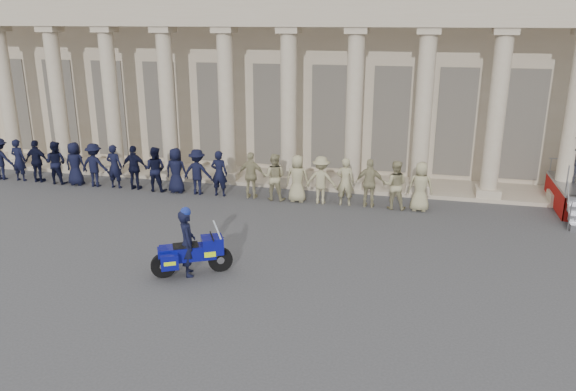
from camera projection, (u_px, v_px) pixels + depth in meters
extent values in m
plane|color=#3B3B3D|center=(266.00, 269.00, 15.47)|extent=(90.00, 90.00, 0.00)
cube|color=tan|center=(347.00, 62.00, 28.00)|extent=(40.00, 10.00, 9.00)
cube|color=tan|center=(323.00, 181.00, 23.59)|extent=(40.00, 2.60, 0.15)
cube|color=tan|center=(323.00, 13.00, 20.83)|extent=(35.80, 1.00, 1.00)
cube|color=tan|center=(17.00, 160.00, 26.02)|extent=(0.90, 0.90, 0.30)
cylinder|color=tan|center=(7.00, 96.00, 25.13)|extent=(0.64, 0.64, 5.60)
cube|color=tan|center=(66.00, 164.00, 25.43)|extent=(0.90, 0.90, 0.30)
cylinder|color=tan|center=(58.00, 98.00, 24.54)|extent=(0.64, 0.64, 5.60)
cube|color=tan|center=(49.00, 29.00, 23.66)|extent=(0.85, 0.85, 0.24)
cube|color=tan|center=(118.00, 167.00, 24.84)|extent=(0.90, 0.90, 0.30)
cylinder|color=tan|center=(111.00, 100.00, 23.96)|extent=(0.64, 0.64, 5.60)
cube|color=tan|center=(105.00, 29.00, 23.08)|extent=(0.85, 0.85, 0.24)
cube|color=tan|center=(172.00, 171.00, 24.26)|extent=(0.90, 0.90, 0.30)
cylinder|color=tan|center=(168.00, 102.00, 23.37)|extent=(0.64, 0.64, 5.60)
cube|color=tan|center=(163.00, 29.00, 22.49)|extent=(0.85, 0.85, 0.24)
cube|color=tan|center=(229.00, 175.00, 23.67)|extent=(0.90, 0.90, 0.30)
cylinder|color=tan|center=(227.00, 105.00, 22.78)|extent=(0.64, 0.64, 5.60)
cube|color=tan|center=(224.00, 30.00, 21.90)|extent=(0.85, 0.85, 0.24)
cube|color=tan|center=(289.00, 178.00, 23.08)|extent=(0.90, 0.90, 0.30)
cylinder|color=tan|center=(289.00, 107.00, 22.19)|extent=(0.64, 0.64, 5.60)
cube|color=tan|center=(289.00, 30.00, 21.31)|extent=(0.85, 0.85, 0.24)
cube|color=tan|center=(351.00, 183.00, 22.49)|extent=(0.90, 0.90, 0.30)
cylinder|color=tan|center=(354.00, 109.00, 21.60)|extent=(0.64, 0.64, 5.60)
cube|color=tan|center=(357.00, 30.00, 20.72)|extent=(0.85, 0.85, 0.24)
cube|color=tan|center=(418.00, 187.00, 21.90)|extent=(0.90, 0.90, 0.30)
cylinder|color=tan|center=(423.00, 112.00, 21.01)|extent=(0.64, 0.64, 5.60)
cube|color=tan|center=(429.00, 31.00, 20.13)|extent=(0.85, 0.85, 0.24)
cube|color=tan|center=(488.00, 192.00, 21.32)|extent=(0.90, 0.90, 0.30)
cylinder|color=tan|center=(496.00, 114.00, 20.43)|extent=(0.64, 0.64, 5.60)
cube|color=tan|center=(506.00, 31.00, 19.55)|extent=(0.85, 0.85, 0.24)
cube|color=tan|center=(562.00, 197.00, 20.73)|extent=(0.90, 0.90, 0.30)
cylinder|color=tan|center=(574.00, 117.00, 19.84)|extent=(0.64, 0.64, 5.60)
cube|color=black|center=(15.00, 105.00, 27.51)|extent=(1.30, 0.12, 4.20)
cube|color=black|center=(62.00, 107.00, 26.92)|extent=(1.30, 0.12, 4.20)
cube|color=black|center=(111.00, 109.00, 26.33)|extent=(1.30, 0.12, 4.20)
cube|color=black|center=(162.00, 111.00, 25.74)|extent=(1.30, 0.12, 4.20)
cube|color=black|center=(215.00, 113.00, 25.16)|extent=(1.30, 0.12, 4.20)
cube|color=black|center=(271.00, 115.00, 24.57)|extent=(1.30, 0.12, 4.20)
cube|color=black|center=(329.00, 117.00, 23.98)|extent=(1.30, 0.12, 4.20)
cube|color=black|center=(391.00, 120.00, 23.39)|extent=(1.30, 0.12, 4.20)
cube|color=black|center=(455.00, 122.00, 22.80)|extent=(1.30, 0.12, 4.20)
cube|color=black|center=(524.00, 125.00, 22.21)|extent=(1.30, 0.12, 4.20)
imported|color=black|center=(0.00, 159.00, 23.83)|extent=(1.16, 0.66, 1.79)
imported|color=black|center=(19.00, 160.00, 23.63)|extent=(0.65, 0.43, 1.79)
imported|color=black|center=(37.00, 161.00, 23.43)|extent=(1.05, 0.44, 1.79)
imported|color=black|center=(56.00, 162.00, 23.22)|extent=(0.87, 0.68, 1.79)
imported|color=black|center=(75.00, 164.00, 23.02)|extent=(0.87, 0.57, 1.79)
imported|color=black|center=(95.00, 165.00, 22.82)|extent=(1.16, 0.66, 1.79)
imported|color=black|center=(114.00, 166.00, 22.61)|extent=(0.65, 0.43, 1.79)
imported|color=black|center=(135.00, 168.00, 22.41)|extent=(1.05, 0.44, 1.79)
imported|color=black|center=(155.00, 169.00, 22.21)|extent=(0.87, 0.68, 1.79)
imported|color=black|center=(176.00, 170.00, 22.01)|extent=(0.87, 0.57, 1.79)
imported|color=black|center=(197.00, 172.00, 21.80)|extent=(1.16, 0.66, 1.79)
imported|color=black|center=(219.00, 173.00, 21.60)|extent=(0.65, 0.43, 1.79)
imported|color=#99916A|center=(251.00, 175.00, 21.31)|extent=(1.05, 0.44, 1.79)
imported|color=#99916A|center=(274.00, 177.00, 21.10)|extent=(0.87, 0.68, 1.79)
imported|color=#99916A|center=(297.00, 178.00, 20.90)|extent=(0.87, 0.57, 1.79)
imported|color=#99916A|center=(321.00, 180.00, 20.70)|extent=(1.16, 0.66, 1.79)
imported|color=#99916A|center=(345.00, 182.00, 20.49)|extent=(0.65, 0.43, 1.79)
imported|color=#99916A|center=(370.00, 183.00, 20.29)|extent=(1.05, 0.44, 1.79)
imported|color=#99916A|center=(395.00, 185.00, 20.09)|extent=(0.87, 0.68, 1.79)
imported|color=#99916A|center=(421.00, 187.00, 19.89)|extent=(0.87, 0.57, 1.79)
cube|color=maroon|center=(554.00, 195.00, 20.48)|extent=(0.04, 3.30, 0.83)
cylinder|color=black|center=(220.00, 259.00, 15.24)|extent=(0.65, 0.45, 0.67)
cylinder|color=black|center=(163.00, 266.00, 14.87)|extent=(0.65, 0.45, 0.67)
cube|color=#0B0E7D|center=(194.00, 252.00, 14.98)|extent=(1.22, 0.93, 0.38)
cube|color=#0B0E7D|center=(212.00, 245.00, 15.06)|extent=(0.74, 0.73, 0.45)
cube|color=silver|center=(213.00, 253.00, 15.13)|extent=(0.34, 0.37, 0.12)
cube|color=#B2BFCC|center=(218.00, 232.00, 14.99)|extent=(0.41, 0.51, 0.54)
cube|color=black|center=(186.00, 246.00, 14.87)|extent=(0.74, 0.62, 0.10)
cube|color=#0B0E7D|center=(164.00, 252.00, 14.77)|extent=(0.48, 0.47, 0.22)
cube|color=#0B0E7D|center=(170.00, 262.00, 14.54)|extent=(0.51, 0.41, 0.40)
cube|color=#D3FF0D|center=(170.00, 262.00, 14.54)|extent=(0.38, 0.36, 0.10)
cube|color=#0B0E7D|center=(168.00, 253.00, 15.14)|extent=(0.51, 0.41, 0.40)
cube|color=#D3FF0D|center=(168.00, 253.00, 15.14)|extent=(0.38, 0.36, 0.10)
cylinder|color=silver|center=(174.00, 262.00, 15.17)|extent=(0.58, 0.38, 0.10)
cylinder|color=black|center=(212.00, 236.00, 14.98)|extent=(0.37, 0.64, 0.04)
imported|color=black|center=(187.00, 243.00, 14.85)|extent=(0.70, 0.79, 1.83)
sphere|color=navy|center=(186.00, 212.00, 14.59)|extent=(0.28, 0.28, 0.28)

